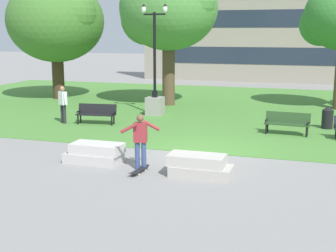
% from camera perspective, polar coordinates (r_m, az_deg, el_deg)
% --- Properties ---
extents(ground_plane, '(140.00, 140.00, 0.00)m').
position_cam_1_polar(ground_plane, '(16.34, 3.76, -3.34)').
color(ground_plane, gray).
extents(grass_lawn, '(40.00, 20.00, 0.02)m').
position_cam_1_polar(grass_lawn, '(25.96, 9.04, 2.10)').
color(grass_lawn, '#4C8438').
rests_on(grass_lawn, ground).
extents(concrete_block_center, '(1.86, 0.90, 0.64)m').
position_cam_1_polar(concrete_block_center, '(15.28, -8.87, -3.31)').
color(concrete_block_center, '#BCB7B2').
rests_on(concrete_block_center, ground).
extents(concrete_block_left, '(1.87, 0.90, 0.64)m').
position_cam_1_polar(concrete_block_left, '(13.74, 3.82, -4.88)').
color(concrete_block_left, '#B2ADA3').
rests_on(concrete_block_left, ground).
extents(person_skateboarder, '(1.05, 0.79, 1.71)m').
position_cam_1_polar(person_skateboarder, '(14.24, -3.39, -1.51)').
color(person_skateboarder, '#384C7A').
rests_on(person_skateboarder, ground).
extents(skateboard, '(0.30, 1.03, 0.14)m').
position_cam_1_polar(skateboard, '(14.08, -3.54, -5.40)').
color(skateboard, black).
rests_on(skateboard, ground).
extents(park_bench_near_right, '(1.83, 0.66, 0.90)m').
position_cam_1_polar(park_bench_near_right, '(19.70, 14.34, 0.48)').
color(park_bench_near_right, '#284723').
rests_on(park_bench_near_right, grass_lawn).
extents(park_bench_far_left, '(1.85, 0.74, 0.90)m').
position_cam_1_polar(park_bench_far_left, '(21.55, -8.70, 1.63)').
color(park_bench_far_left, black).
rests_on(park_bench_far_left, grass_lawn).
extents(lamp_post_right, '(1.32, 0.80, 5.47)m').
position_cam_1_polar(lamp_post_right, '(23.56, -1.61, 4.01)').
color(lamp_post_right, gray).
rests_on(lamp_post_right, grass_lawn).
extents(tree_far_left, '(5.75, 5.48, 7.74)m').
position_cam_1_polar(tree_far_left, '(26.73, -0.06, 13.98)').
color(tree_far_left, brown).
rests_on(tree_far_left, grass_lawn).
extents(tree_near_left, '(6.21, 5.91, 7.30)m').
position_cam_1_polar(tree_near_left, '(30.17, -13.64, 12.21)').
color(tree_near_left, '#42301E').
rests_on(tree_near_left, grass_lawn).
extents(trash_bin, '(0.49, 0.49, 0.96)m').
position_cam_1_polar(trash_bin, '(21.42, 18.87, 0.99)').
color(trash_bin, black).
rests_on(trash_bin, grass_lawn).
extents(person_bystander_near_lawn, '(0.65, 0.52, 1.71)m').
position_cam_1_polar(person_bystander_near_lawn, '(21.91, -12.70, 2.82)').
color(person_bystander_near_lawn, '#28282D').
rests_on(person_bystander_near_lawn, grass_lawn).
extents(building_facade_distant, '(22.24, 1.03, 9.31)m').
position_cam_1_polar(building_facade_distant, '(40.01, 12.76, 11.86)').
color(building_facade_distant, gray).
rests_on(building_facade_distant, ground).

